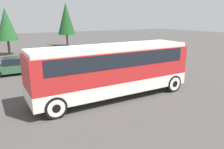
% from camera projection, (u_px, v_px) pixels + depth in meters
% --- Properties ---
extents(ground_plane, '(120.00, 120.00, 0.00)m').
position_uv_depth(ground_plane, '(112.00, 97.00, 13.05)').
color(ground_plane, '#423F3D').
extents(tour_bus, '(9.49, 2.56, 3.08)m').
position_uv_depth(tour_bus, '(113.00, 66.00, 12.63)').
color(tour_bus, silver).
rests_on(tour_bus, ground_plane).
extents(parked_car_near, '(4.36, 1.78, 1.41)m').
position_uv_depth(parked_car_near, '(18.00, 65.00, 18.32)').
color(parked_car_near, '#2D5638').
rests_on(parked_car_near, ground_plane).
extents(parked_car_mid, '(4.26, 1.92, 1.31)m').
position_uv_depth(parked_car_mid, '(77.00, 60.00, 20.73)').
color(parked_car_mid, silver).
rests_on(parked_car_mid, ground_plane).
extents(tree_left, '(2.76, 2.76, 6.86)m').
position_uv_depth(tree_left, '(66.00, 19.00, 35.14)').
color(tree_left, brown).
rests_on(tree_left, ground_plane).
extents(tree_center, '(2.54, 2.54, 5.76)m').
position_uv_depth(tree_center, '(6.00, 24.00, 26.74)').
color(tree_center, brown).
rests_on(tree_center, ground_plane).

